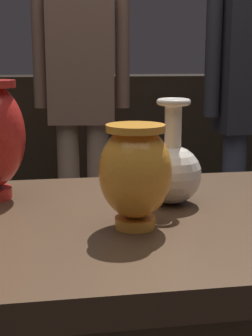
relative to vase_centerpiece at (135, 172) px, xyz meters
The scene contains 5 objects.
back_display_shelf 2.30m from the vase_centerpiece, 90.54° to the left, with size 2.60×0.40×0.99m.
vase_centerpiece is the anchor object (origin of this frame).
vase_left_accent 0.17m from the vase_centerpiece, 53.41° to the left, with size 0.12×0.12×0.21m.
visitor_center_back 1.65m from the vase_centerpiece, 88.85° to the left, with size 0.47×0.22×1.57m.
visitor_near_right 1.55m from the vase_centerpiece, 59.55° to the left, with size 0.47×0.20×1.54m.
Camera 1 is at (-0.13, -0.89, 1.09)m, focal length 53.36 mm.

